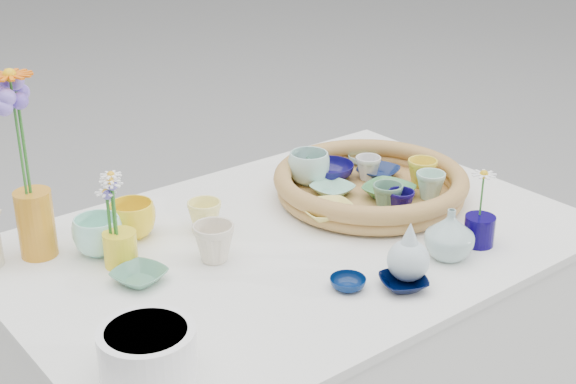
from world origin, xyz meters
TOP-DOWN VIEW (x-y plane):
  - wicker_tray at (0.28, 0.05)m, footprint 0.47×0.47m
  - tray_ceramic_0 at (0.26, 0.18)m, footprint 0.15×0.15m
  - tray_ceramic_1 at (0.36, 0.11)m, footprint 0.13×0.13m
  - tray_ceramic_2 at (0.41, 0.00)m, footprint 0.08×0.08m
  - tray_ceramic_3 at (0.29, 0.00)m, footprint 0.14×0.14m
  - tray_ceramic_4 at (0.24, -0.05)m, footprint 0.08×0.08m
  - tray_ceramic_5 at (0.20, 0.10)m, footprint 0.11×0.11m
  - tray_ceramic_6 at (0.20, 0.19)m, footprint 0.12×0.12m
  - tray_ceramic_7 at (0.33, 0.11)m, footprint 0.08×0.08m
  - tray_ceramic_8 at (0.40, 0.20)m, footprint 0.10×0.10m
  - tray_ceramic_9 at (0.25, -0.08)m, footprint 0.08×0.08m
  - tray_ceramic_10 at (0.10, 0.01)m, footprint 0.15×0.15m
  - tray_ceramic_11 at (0.37, -0.06)m, footprint 0.09×0.09m
  - tray_ceramic_12 at (0.24, 0.21)m, footprint 0.07×0.07m
  - loose_ceramic_0 at (-0.27, 0.23)m, footprint 0.13×0.13m
  - loose_ceramic_1 at (-0.13, 0.15)m, footprint 0.10×0.10m
  - loose_ceramic_2 at (-0.36, 0.04)m, footprint 0.13×0.13m
  - loose_ceramic_3 at (-0.19, 0.02)m, footprint 0.09×0.09m
  - loose_ceramic_4 at (-0.05, -0.23)m, footprint 0.09×0.09m
  - loose_ceramic_5 at (-0.37, 0.20)m, footprint 0.11×0.11m
  - loose_ceramic_6 at (0.03, -0.30)m, footprint 0.12×0.12m
  - fluted_bowl at (-0.49, -0.24)m, footprint 0.21×0.21m
  - bud_vase_paleblue at (0.07, -0.28)m, footprint 0.10×0.10m
  - bud_vase_seafoam at (0.20, -0.27)m, footprint 0.13×0.13m
  - bud_vase_cobalt at (0.30, -0.27)m, footprint 0.08×0.08m
  - single_daisy at (0.30, -0.26)m, footprint 0.08×0.08m
  - tall_vase_yellow at (-0.47, 0.28)m, footprint 0.09×0.09m
  - gerbera at (-0.48, 0.27)m, footprint 0.13×0.13m
  - hydrangea at (-0.47, 0.27)m, footprint 0.11×0.11m
  - daisy_cup at (-0.36, 0.13)m, footprint 0.08×0.08m
  - daisy_posy at (-0.37, 0.13)m, footprint 0.09×0.09m

SIDE VIEW (x-z plane):
  - loose_ceramic_4 at x=-0.05m, z-range 0.77..0.79m
  - loose_ceramic_6 at x=0.03m, z-range 0.77..0.79m
  - loose_ceramic_2 at x=-0.36m, z-range 0.77..0.79m
  - tray_ceramic_8 at x=0.40m, z-range 0.78..0.81m
  - tray_ceramic_5 at x=0.20m, z-range 0.78..0.81m
  - tray_ceramic_1 at x=0.36m, z-range 0.78..0.81m
  - tray_ceramic_3 at x=0.29m, z-range 0.78..0.81m
  - tray_ceramic_10 at x=0.10m, z-range 0.78..0.81m
  - bud_vase_cobalt at x=0.30m, z-range 0.77..0.83m
  - loose_ceramic_1 at x=-0.13m, z-range 0.77..0.84m
  - tray_ceramic_0 at x=0.26m, z-range 0.78..0.82m
  - daisy_cup at x=-0.36m, z-range 0.77..0.84m
  - wicker_tray at x=0.28m, z-range 0.77..0.84m
  - loose_ceramic_0 at x=-0.27m, z-range 0.77..0.85m
  - loose_ceramic_3 at x=-0.19m, z-range 0.77..0.85m
  - loose_ceramic_5 at x=-0.37m, z-range 0.77..0.85m
  - fluted_bowl at x=-0.49m, z-range 0.77..0.85m
  - tray_ceramic_12 at x=0.24m, z-range 0.78..0.84m
  - tray_ceramic_9 at x=0.25m, z-range 0.78..0.84m
  - tray_ceramic_7 at x=0.33m, z-range 0.78..0.84m
  - tray_ceramic_4 at x=0.24m, z-range 0.78..0.85m
  - tray_ceramic_11 at x=0.37m, z-range 0.78..0.85m
  - tray_ceramic_2 at x=0.41m, z-range 0.78..0.85m
  - bud_vase_seafoam at x=0.20m, z-range 0.77..0.87m
  - tray_ceramic_6 at x=0.20m, z-range 0.78..0.87m
  - bud_vase_paleblue at x=0.07m, z-range 0.77..0.90m
  - tall_vase_yellow at x=-0.47m, z-range 0.77..0.91m
  - single_daisy at x=0.30m, z-range 0.82..0.94m
  - daisy_posy at x=-0.37m, z-range 0.84..0.97m
  - hydrangea at x=-0.47m, z-range 0.87..1.17m
  - gerbera at x=-0.48m, z-range 0.90..1.17m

